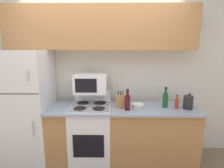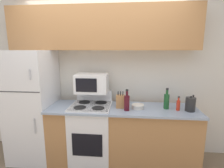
% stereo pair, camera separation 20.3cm
% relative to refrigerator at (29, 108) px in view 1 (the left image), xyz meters
% --- Properties ---
extents(wall_back, '(8.00, 0.05, 2.55)m').
position_rel_refrigerator_xyz_m(wall_back, '(1.09, 0.38, 0.41)').
color(wall_back, silver).
rests_on(wall_back, ground_plane).
extents(lower_cabinets, '(2.17, 0.62, 0.90)m').
position_rel_refrigerator_xyz_m(lower_cabinets, '(1.41, -0.05, -0.41)').
color(lower_cabinets, '#B27A47').
rests_on(lower_cabinets, ground_plane).
extents(refrigerator, '(0.65, 0.71, 1.73)m').
position_rel_refrigerator_xyz_m(refrigerator, '(0.00, 0.00, 0.00)').
color(refrigerator, white).
rests_on(refrigerator, ground_plane).
extents(upper_cabinets, '(2.82, 0.32, 0.64)m').
position_rel_refrigerator_xyz_m(upper_cabinets, '(1.09, 0.19, 1.18)').
color(upper_cabinets, '#B27A47').
rests_on(upper_cabinets, refrigerator).
extents(stove, '(0.59, 0.61, 1.08)m').
position_rel_refrigerator_xyz_m(stove, '(0.95, -0.06, -0.39)').
color(stove, white).
rests_on(stove, ground_plane).
extents(microwave, '(0.48, 0.32, 0.28)m').
position_rel_refrigerator_xyz_m(microwave, '(0.94, 0.06, 0.37)').
color(microwave, white).
rests_on(microwave, stove).
extents(knife_block, '(0.12, 0.10, 0.25)m').
position_rel_refrigerator_xyz_m(knife_block, '(1.39, -0.07, 0.14)').
color(knife_block, '#B27A47').
rests_on(knife_block, lower_cabinets).
extents(bowl, '(0.18, 0.18, 0.06)m').
position_rel_refrigerator_xyz_m(bowl, '(1.64, -0.09, 0.07)').
color(bowl, silver).
rests_on(bowl, lower_cabinets).
extents(bottle_hot_sauce, '(0.05, 0.05, 0.20)m').
position_rel_refrigerator_xyz_m(bottle_hot_sauce, '(2.19, -0.11, 0.12)').
color(bottle_hot_sauce, red).
rests_on(bottle_hot_sauce, lower_cabinets).
extents(bottle_wine_green, '(0.08, 0.08, 0.30)m').
position_rel_refrigerator_xyz_m(bottle_wine_green, '(2.04, -0.05, 0.16)').
color(bottle_wine_green, '#194C23').
rests_on(bottle_wine_green, lower_cabinets).
extents(bottle_wine_red, '(0.08, 0.08, 0.30)m').
position_rel_refrigerator_xyz_m(bottle_wine_red, '(1.48, -0.18, 0.16)').
color(bottle_wine_red, '#470F19').
rests_on(bottle_wine_red, lower_cabinets).
extents(bottle_soy_sauce, '(0.05, 0.05, 0.18)m').
position_rel_refrigerator_xyz_m(bottle_soy_sauce, '(2.45, 0.07, 0.11)').
color(bottle_soy_sauce, black).
rests_on(bottle_soy_sauce, lower_cabinets).
extents(kettle, '(0.13, 0.13, 0.21)m').
position_rel_refrigerator_xyz_m(kettle, '(2.35, -0.12, 0.14)').
color(kettle, black).
rests_on(kettle, lower_cabinets).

